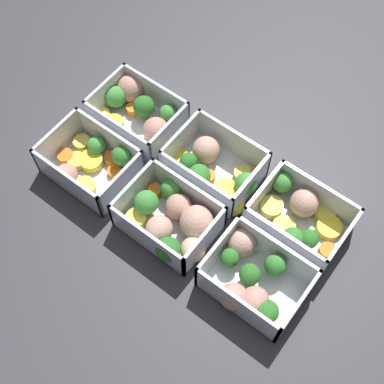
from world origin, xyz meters
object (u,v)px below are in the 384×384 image
object	(u,v)px
container_near_left	(300,217)
container_near_center	(214,168)
container_far_right	(90,164)
container_near_right	(137,110)
container_far_center	(173,220)
container_far_left	(252,278)

from	to	relation	value
container_near_left	container_near_center	distance (m)	0.15
container_near_left	container_far_right	bearing A→B (deg)	20.89
container_near_right	container_far_center	bearing A→B (deg)	144.96
container_near_center	container_far_right	xyz separation A→B (m)	(0.16, 0.11, -0.00)
container_near_left	container_near_center	world-z (taller)	same
container_near_right	container_far_right	size ratio (longest dim) A/B	1.09
container_near_center	container_far_center	size ratio (longest dim) A/B	1.06
container_near_left	container_far_left	bearing A→B (deg)	88.66
container_near_right	container_far_right	distance (m)	0.12
container_far_right	container_near_left	bearing A→B (deg)	-159.11
container_near_center	container_far_center	xyz separation A→B (m)	(-0.01, 0.11, 0.00)
container_near_center	container_near_left	bearing A→B (deg)	-176.62
container_near_right	container_far_right	bearing A→B (deg)	93.42
container_near_center	container_near_right	distance (m)	0.17
container_far_right	container_far_left	bearing A→B (deg)	179.31
container_far_center	container_far_right	bearing A→B (deg)	-0.05
container_far_center	container_near_left	bearing A→B (deg)	-140.56
container_near_left	container_far_right	xyz separation A→B (m)	(0.32, 0.12, -0.00)
container_near_center	container_far_left	distance (m)	0.19
container_near_left	container_far_center	world-z (taller)	same
container_far_left	container_near_right	bearing A→B (deg)	-21.68
container_near_center	container_far_left	world-z (taller)	same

